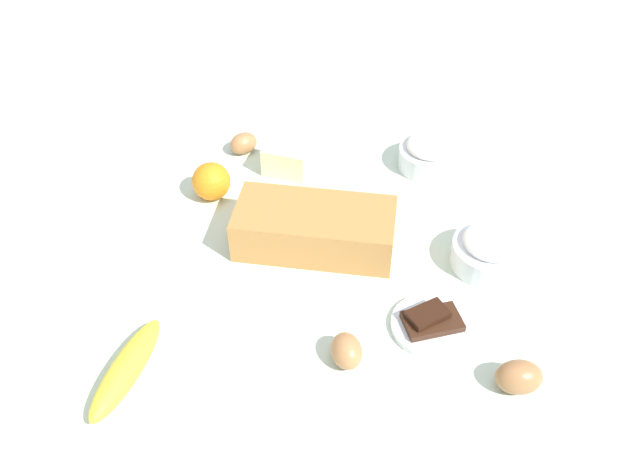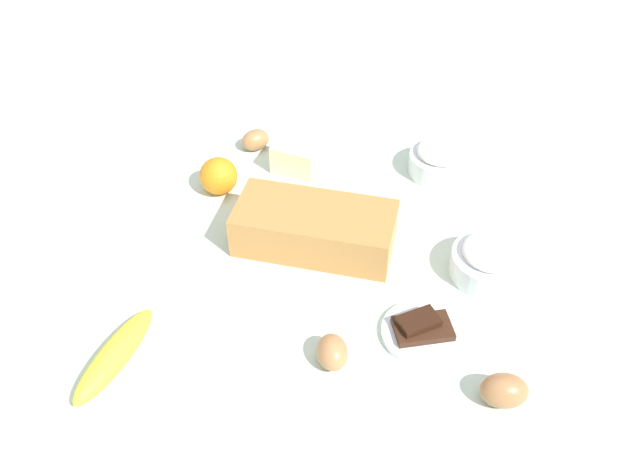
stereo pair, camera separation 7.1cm
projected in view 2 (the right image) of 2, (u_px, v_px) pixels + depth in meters
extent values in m
cube|color=silver|center=(320.00, 249.00, 1.19)|extent=(2.40, 2.40, 0.02)
cube|color=#B77A3D|center=(315.00, 229.00, 1.16)|extent=(0.29, 0.16, 0.08)
cube|color=black|center=(315.00, 228.00, 1.15)|extent=(0.28, 0.15, 0.07)
cylinder|color=white|center=(439.00, 164.00, 1.33)|extent=(0.12, 0.12, 0.04)
torus|color=white|center=(440.00, 156.00, 1.32)|extent=(0.12, 0.12, 0.01)
ellipsoid|color=white|center=(441.00, 151.00, 1.31)|extent=(0.10, 0.10, 0.03)
cylinder|color=white|center=(489.00, 264.00, 1.12)|extent=(0.13, 0.13, 0.04)
torus|color=white|center=(491.00, 256.00, 1.10)|extent=(0.13, 0.13, 0.01)
ellipsoid|color=white|center=(492.00, 251.00, 1.10)|extent=(0.10, 0.10, 0.03)
ellipsoid|color=yellow|center=(115.00, 355.00, 0.98)|extent=(0.10, 0.19, 0.04)
sphere|color=orange|center=(219.00, 176.00, 1.27)|extent=(0.07, 0.07, 0.07)
cube|color=#F4EDB2|center=(296.00, 158.00, 1.33)|extent=(0.10, 0.09, 0.06)
ellipsoid|color=#A06B41|center=(504.00, 391.00, 0.93)|extent=(0.07, 0.06, 0.05)
ellipsoid|color=#AB7346|center=(255.00, 140.00, 1.39)|extent=(0.08, 0.07, 0.04)
ellipsoid|color=#AE7547|center=(332.00, 352.00, 0.98)|extent=(0.06, 0.07, 0.05)
cylinder|color=white|center=(422.00, 333.00, 1.03)|extent=(0.13, 0.13, 0.01)
cube|color=#381E11|center=(423.00, 328.00, 1.02)|extent=(0.10, 0.08, 0.01)
cube|color=black|center=(419.00, 321.00, 1.02)|extent=(0.07, 0.07, 0.01)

